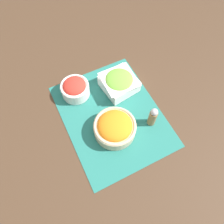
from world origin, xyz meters
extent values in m
plane|color=#422D1E|center=(0.00, 0.00, 0.00)|extent=(3.00, 3.00, 0.00)
cube|color=#236B60|center=(0.00, 0.00, 0.00)|extent=(0.53, 0.41, 0.00)
cube|color=white|center=(-0.12, 0.10, 0.04)|extent=(0.16, 0.16, 0.06)
cube|color=white|center=(-0.12, 0.10, 0.07)|extent=(0.15, 0.15, 0.00)
ellipsoid|color=#6BAD38|center=(-0.12, 0.10, 0.07)|extent=(0.13, 0.13, 0.04)
cylinder|color=#C6B28E|center=(0.07, -0.02, 0.03)|extent=(0.18, 0.18, 0.06)
torus|color=#C6B28E|center=(0.07, -0.02, 0.06)|extent=(0.17, 0.17, 0.01)
ellipsoid|color=orange|center=(0.07, -0.02, 0.06)|extent=(0.14, 0.14, 0.05)
cylinder|color=white|center=(-0.18, -0.10, 0.03)|extent=(0.13, 0.13, 0.06)
torus|color=white|center=(-0.18, -0.10, 0.07)|extent=(0.13, 0.13, 0.01)
ellipsoid|color=red|center=(-0.18, -0.10, 0.07)|extent=(0.10, 0.10, 0.04)
cylinder|color=olive|center=(0.11, 0.14, 0.05)|extent=(0.03, 0.03, 0.09)
sphere|color=#B2B2B7|center=(0.11, 0.14, 0.10)|extent=(0.03, 0.03, 0.03)
camera|label=1|loc=(0.39, -0.20, 0.87)|focal=35.00mm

